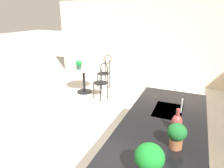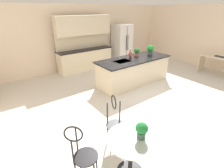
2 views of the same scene
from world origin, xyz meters
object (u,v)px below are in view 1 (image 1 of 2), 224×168
chair_near_window (102,79)px  chair_by_island (105,70)px  bistro_table (84,78)px  potted_plant_counter_near (177,134)px  potted_plant_on_table (79,64)px  vase_on_counter (177,122)px  potted_plant_counter_far (149,161)px

chair_near_window → chair_by_island: size_ratio=1.00×
bistro_table → potted_plant_counter_near: bearing=44.6°
potted_plant_on_table → vase_on_counter: 3.86m
bistro_table → chair_by_island: bearing=149.6°
chair_near_window → potted_plant_counter_far: potted_plant_counter_far is taller
chair_by_island → potted_plant_counter_far: bearing=29.5°
chair_by_island → potted_plant_on_table: bearing=-30.2°
potted_plant_counter_far → vase_on_counter: (-0.90, 0.13, -0.09)m
bistro_table → chair_by_island: chair_by_island is taller
vase_on_counter → potted_plant_counter_near: bearing=5.3°
chair_by_island → chair_near_window: bearing=20.0°
potted_plant_on_table → potted_plant_counter_far: bearing=39.8°
potted_plant_on_table → potted_plant_counter_near: (2.83, 2.98, 0.19)m
chair_near_window → potted_plant_counter_near: 3.53m
chair_near_window → chair_by_island: bearing=-160.0°
chair_near_window → vase_on_counter: size_ratio=3.62×
chair_by_island → potted_plant_counter_near: bearing=34.9°
bistro_table → chair_near_window: size_ratio=0.77×
potted_plant_counter_far → vase_on_counter: size_ratio=1.23×
potted_plant_counter_near → vase_on_counter: 0.36m
potted_plant_counter_far → potted_plant_counter_near: (-0.55, 0.17, -0.04)m
vase_on_counter → chair_by_island: bearing=-142.6°
potted_plant_on_table → vase_on_counter: (2.48, 2.95, 0.14)m
chair_by_island → potted_plant_counter_near: size_ratio=3.67×
potted_plant_on_table → chair_by_island: bearing=149.8°
chair_near_window → potted_plant_counter_near: potted_plant_counter_near is taller
vase_on_counter → potted_plant_on_table: bearing=-130.0°
bistro_table → potted_plant_counter_near: (2.95, 2.91, 0.64)m
bistro_table → chair_near_window: 0.76m
potted_plant_counter_far → potted_plant_counter_near: bearing=163.3°
chair_near_window → potted_plant_on_table: bearing=-98.3°
potted_plant_counter_far → potted_plant_counter_near: potted_plant_counter_far is taller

